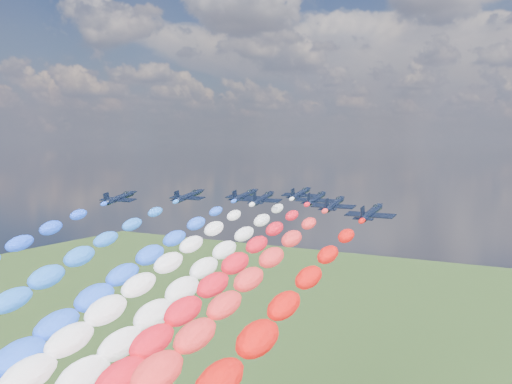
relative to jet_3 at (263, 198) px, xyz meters
The scene contains 13 objects.
jet_0 35.75m from the jet_3, 152.72° to the right, with size 9.77×13.10×2.89m, color black, non-canonical shape.
jet_1 20.14m from the jet_3, 169.28° to the right, with size 9.77×13.10×2.89m, color black, non-canonical shape.
jet_2 9.11m from the jet_3, 150.04° to the left, with size 9.77×13.10×2.89m, color black, non-canonical shape.
trail_2 57.86m from the jet_3, 98.27° to the right, with size 6.64×113.41×41.38m, color blue, non-canonical shape.
jet_3 is the anchor object (origin of this frame).
trail_3 61.65m from the jet_3, 90.00° to the right, with size 6.64×113.41×41.38m, color white, non-canonical shape.
jet_4 17.19m from the jet_3, 82.39° to the left, with size 9.77×13.10×2.89m, color black, non-canonical shape.
trail_4 45.72m from the jet_3, 86.88° to the right, with size 6.64×113.41×41.38m, color white, non-canonical shape.
jet_5 13.09m from the jet_3, 27.58° to the left, with size 9.77×13.10×2.89m, color black, non-canonical shape.
trail_5 57.08m from the jet_3, 77.60° to the right, with size 6.64×113.41×41.38m, color red, non-canonical shape.
jet_6 20.90m from the jet_3, 11.50° to the right, with size 9.77×13.10×2.89m, color black, non-canonical shape.
trail_6 68.76m from the jet_3, 72.00° to the right, with size 6.64×113.41×41.38m, color #F82C2D, non-canonical shape.
jet_7 36.39m from the jet_3, 25.54° to the right, with size 9.77×13.10×2.89m, color black, non-canonical shape.
Camera 1 is at (68.78, -118.79, 103.12)m, focal length 41.71 mm.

